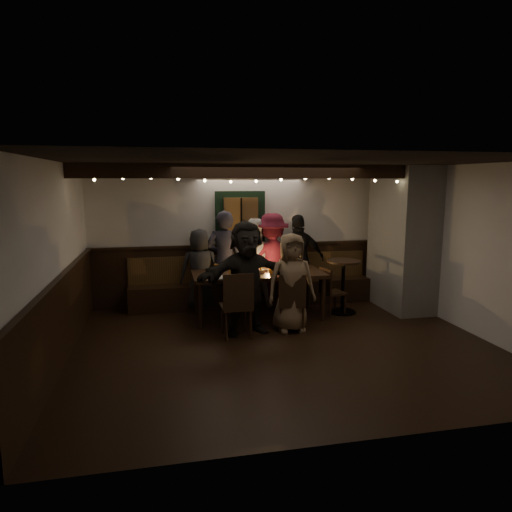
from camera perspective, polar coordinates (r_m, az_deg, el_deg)
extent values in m
cube|color=black|center=(6.71, 3.49, -11.14)|extent=(6.00, 5.00, 0.01)
cube|color=black|center=(6.29, 3.73, 11.72)|extent=(6.00, 5.00, 0.01)
cube|color=white|center=(8.79, -0.75, 2.58)|extent=(6.00, 0.01, 2.60)
cube|color=white|center=(6.29, -23.84, -1.02)|extent=(0.01, 5.00, 2.60)
cube|color=white|center=(7.73, 25.61, 0.69)|extent=(0.01, 5.00, 2.60)
cube|color=black|center=(8.88, -0.71, -2.25)|extent=(6.00, 0.05, 1.10)
cube|color=black|center=(6.45, -23.13, -7.58)|extent=(0.05, 5.00, 1.10)
cube|color=gray|center=(8.77, 17.83, 2.11)|extent=(0.70, 1.40, 2.60)
cube|color=black|center=(8.71, -0.38, -4.68)|extent=(4.60, 0.45, 0.45)
cube|color=#4C341B|center=(8.79, -0.63, -1.38)|extent=(4.60, 0.06, 0.50)
cube|color=black|center=(8.65, -1.98, 4.79)|extent=(0.95, 0.04, 1.00)
cube|color=#4C341B|center=(8.59, -1.91, 4.76)|extent=(0.64, 0.12, 0.76)
cube|color=black|center=(7.25, 1.56, 10.53)|extent=(6.00, 0.16, 0.22)
sphere|color=#FFE599|center=(7.09, -19.56, 8.97)|extent=(0.04, 0.04, 0.04)
sphere|color=#FFE599|center=(7.05, -16.31, 9.32)|extent=(0.04, 0.04, 0.04)
sphere|color=#FFE599|center=(7.03, -13.02, 9.51)|extent=(0.04, 0.04, 0.04)
sphere|color=#FFE599|center=(7.04, -9.71, 9.48)|extent=(0.04, 0.04, 0.04)
sphere|color=#FFE599|center=(7.07, -6.42, 9.34)|extent=(0.04, 0.04, 0.04)
sphere|color=#FFE599|center=(7.12, -3.17, 9.26)|extent=(0.04, 0.04, 0.04)
sphere|color=#FFE599|center=(7.19, 0.02, 9.32)|extent=(0.04, 0.04, 0.04)
sphere|color=#FFE599|center=(7.28, 3.15, 9.50)|extent=(0.04, 0.04, 0.04)
sphere|color=#FFE599|center=(7.40, 6.19, 9.64)|extent=(0.04, 0.04, 0.04)
sphere|color=#FFE599|center=(7.53, 9.13, 9.61)|extent=(0.04, 0.04, 0.04)
sphere|color=#FFE599|center=(7.68, 11.95, 9.40)|extent=(0.04, 0.04, 0.04)
sphere|color=#FFE599|center=(7.85, 14.65, 9.10)|extent=(0.04, 0.04, 0.04)
sphere|color=#FFE599|center=(8.03, 17.23, 8.88)|extent=(0.04, 0.04, 0.04)
sphere|color=#FFE599|center=(8.24, 19.70, 8.80)|extent=(0.04, 0.04, 0.04)
cube|color=black|center=(7.79, 0.30, -2.29)|extent=(2.24, 0.96, 0.06)
cylinder|color=black|center=(7.36, -6.98, -6.28)|extent=(0.07, 0.07, 0.73)
cylinder|color=black|center=(8.12, -7.47, -4.78)|extent=(0.07, 0.07, 0.73)
cylinder|color=black|center=(7.80, 8.40, -5.40)|extent=(0.07, 0.07, 0.73)
cylinder|color=black|center=(8.52, 6.56, -4.08)|extent=(0.07, 0.07, 0.73)
cylinder|color=#BF7226|center=(7.78, -5.02, -1.55)|extent=(0.07, 0.07, 0.15)
cylinder|color=#BF7226|center=(7.47, -3.15, -1.98)|extent=(0.07, 0.07, 0.15)
cylinder|color=silver|center=(7.87, -0.37, -1.38)|extent=(0.07, 0.07, 0.15)
cylinder|color=#BF7226|center=(7.68, 1.93, -1.65)|extent=(0.07, 0.07, 0.15)
cylinder|color=silver|center=(8.12, 3.73, -1.06)|extent=(0.07, 0.07, 0.15)
cylinder|color=#BF7226|center=(7.81, 6.12, -1.51)|extent=(0.07, 0.07, 0.15)
cylinder|color=white|center=(7.36, -4.24, -2.70)|extent=(0.28, 0.28, 0.02)
cube|color=#B2B2B7|center=(7.73, 0.39, -1.95)|extent=(0.17, 0.11, 0.05)
cylinder|color=#990C0C|center=(7.71, 0.16, -1.53)|extent=(0.04, 0.04, 0.17)
cylinder|color=gold|center=(7.72, 0.62, -1.51)|extent=(0.04, 0.04, 0.17)
cylinder|color=silver|center=(7.87, 1.58, -1.62)|extent=(0.05, 0.05, 0.09)
sphere|color=#FFB24C|center=(7.86, 1.58, -1.17)|extent=(0.03, 0.03, 0.03)
cube|color=black|center=(6.94, -2.53, -6.33)|extent=(0.47, 0.47, 0.04)
cube|color=black|center=(6.67, -2.20, -4.46)|extent=(0.46, 0.06, 0.52)
cylinder|color=black|center=(7.22, -1.35, -7.72)|extent=(0.04, 0.04, 0.45)
cylinder|color=black|center=(6.87, -0.68, -8.60)|extent=(0.04, 0.04, 0.45)
cylinder|color=black|center=(7.15, -4.27, -7.91)|extent=(0.04, 0.04, 0.45)
cylinder|color=black|center=(6.80, -3.75, -8.82)|extent=(0.04, 0.04, 0.45)
cube|color=black|center=(7.26, 4.48, -5.93)|extent=(0.51, 0.51, 0.04)
cube|color=black|center=(7.01, 4.58, -4.29)|extent=(0.42, 0.14, 0.48)
cylinder|color=black|center=(7.50, 5.70, -7.24)|extent=(0.04, 0.04, 0.41)
cylinder|color=black|center=(7.17, 5.89, -8.02)|extent=(0.04, 0.04, 0.41)
cylinder|color=black|center=(7.48, 3.08, -7.24)|extent=(0.04, 0.04, 0.41)
cylinder|color=black|center=(7.16, 3.15, -8.03)|extent=(0.04, 0.04, 0.41)
cube|color=black|center=(8.21, 9.63, -4.54)|extent=(0.45, 0.45, 0.04)
cube|color=black|center=(8.07, 8.67, -3.07)|extent=(0.12, 0.37, 0.43)
cylinder|color=black|center=(8.23, 11.07, -6.01)|extent=(0.03, 0.03, 0.37)
cylinder|color=black|center=(8.06, 9.29, -6.29)|extent=(0.03, 0.03, 0.37)
cylinder|color=black|center=(8.47, 9.88, -5.53)|extent=(0.03, 0.03, 0.37)
cylinder|color=black|center=(8.31, 8.13, -5.78)|extent=(0.03, 0.03, 0.37)
cylinder|color=black|center=(8.42, 10.71, -6.84)|extent=(0.49, 0.49, 0.03)
cylinder|color=black|center=(8.30, 10.81, -3.84)|extent=(0.07, 0.07, 0.93)
cylinder|color=black|center=(8.21, 10.91, -0.67)|extent=(0.60, 0.60, 0.04)
imported|color=#27272B|center=(8.36, -7.00, -1.68)|extent=(0.74, 0.49, 1.50)
imported|color=#2B2937|center=(8.38, -3.97, -0.49)|extent=(0.73, 0.55, 1.81)
imported|color=silver|center=(8.52, -0.35, -0.85)|extent=(0.87, 0.71, 1.66)
imported|color=#50111F|center=(8.52, 2.02, -0.53)|extent=(1.19, 0.75, 1.75)
imported|color=black|center=(8.75, 5.33, -0.42)|extent=(1.02, 0.45, 1.71)
imported|color=black|center=(6.98, -1.19, -2.75)|extent=(1.69, 0.77, 1.76)
imported|color=#836749|center=(7.14, 4.44, -3.32)|extent=(0.77, 0.51, 1.55)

